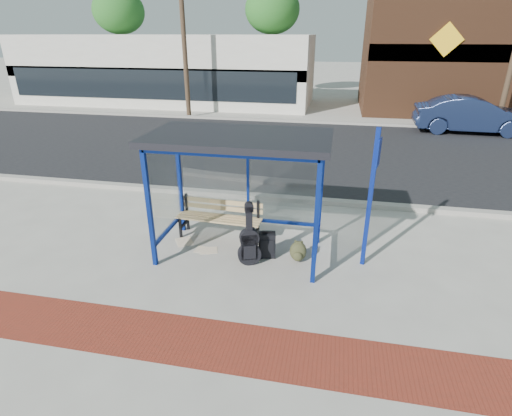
% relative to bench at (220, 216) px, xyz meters
% --- Properties ---
extents(ground, '(120.00, 120.00, 0.00)m').
position_rel_bench_xyz_m(ground, '(0.60, -0.61, -0.49)').
color(ground, '#B2ADA0').
rests_on(ground, ground).
extents(brick_paver_strip, '(60.00, 1.00, 0.01)m').
position_rel_bench_xyz_m(brick_paver_strip, '(0.60, -3.21, -0.48)').
color(brick_paver_strip, maroon).
rests_on(brick_paver_strip, ground).
extents(curb_near, '(60.00, 0.25, 0.12)m').
position_rel_bench_xyz_m(curb_near, '(0.60, 2.29, -0.43)').
color(curb_near, gray).
rests_on(curb_near, ground).
extents(street_asphalt, '(60.00, 10.00, 0.00)m').
position_rel_bench_xyz_m(street_asphalt, '(0.60, 7.39, -0.49)').
color(street_asphalt, black).
rests_on(street_asphalt, ground).
extents(curb_far, '(60.00, 0.25, 0.12)m').
position_rel_bench_xyz_m(curb_far, '(0.60, 12.49, -0.43)').
color(curb_far, gray).
rests_on(curb_far, ground).
extents(far_sidewalk, '(60.00, 4.00, 0.01)m').
position_rel_bench_xyz_m(far_sidewalk, '(0.60, 14.39, -0.49)').
color(far_sidewalk, '#B2ADA0').
rests_on(far_sidewalk, ground).
extents(bus_shelter, '(3.30, 1.80, 2.42)m').
position_rel_bench_xyz_m(bus_shelter, '(0.60, -0.54, 1.58)').
color(bus_shelter, navy).
rests_on(bus_shelter, ground).
extents(storefront_white, '(18.00, 6.04, 4.00)m').
position_rel_bench_xyz_m(storefront_white, '(-8.40, 17.37, 1.51)').
color(storefront_white, silver).
rests_on(storefront_white, ground).
extents(storefront_brown, '(10.00, 7.08, 6.40)m').
position_rel_bench_xyz_m(storefront_brown, '(8.60, 17.88, 2.71)').
color(storefront_brown, '#59331E').
rests_on(storefront_brown, ground).
extents(tree_left, '(3.60, 3.60, 7.03)m').
position_rel_bench_xyz_m(tree_left, '(-13.40, 21.39, 4.96)').
color(tree_left, '#4C3826').
rests_on(tree_left, ground).
extents(tree_mid, '(3.60, 3.60, 7.03)m').
position_rel_bench_xyz_m(tree_mid, '(-2.40, 21.39, 4.96)').
color(tree_mid, '#4C3826').
rests_on(tree_mid, ground).
extents(utility_pole_west, '(1.60, 0.24, 8.00)m').
position_rel_bench_xyz_m(utility_pole_west, '(-5.40, 12.79, 3.62)').
color(utility_pole_west, '#4C3826').
rests_on(utility_pole_west, ground).
extents(bench, '(1.85, 0.54, 0.87)m').
position_rel_bench_xyz_m(bench, '(0.00, 0.00, 0.00)').
color(bench, black).
rests_on(bench, ground).
extents(guitar_bag, '(0.46, 0.27, 1.21)m').
position_rel_bench_xyz_m(guitar_bag, '(0.87, -1.00, -0.05)').
color(guitar_bag, black).
rests_on(guitar_bag, ground).
extents(suitcase, '(0.36, 0.27, 0.57)m').
position_rel_bench_xyz_m(suitcase, '(1.15, -0.67, -0.23)').
color(suitcase, black).
rests_on(suitcase, ground).
extents(backpack, '(0.34, 0.31, 0.39)m').
position_rel_bench_xyz_m(backpack, '(1.76, -0.68, -0.30)').
color(backpack, '#32331C').
rests_on(backpack, ground).
extents(sign_post, '(0.14, 0.33, 2.64)m').
position_rel_bench_xyz_m(sign_post, '(3.01, -0.56, 1.00)').
color(sign_post, navy).
rests_on(sign_post, ground).
extents(newspaper_a, '(0.50, 0.53, 0.01)m').
position_rel_bench_xyz_m(newspaper_a, '(-0.68, -0.41, -0.49)').
color(newspaper_a, white).
rests_on(newspaper_a, ground).
extents(newspaper_b, '(0.43, 0.38, 0.01)m').
position_rel_bench_xyz_m(newspaper_b, '(-0.06, -0.67, -0.49)').
color(newspaper_b, white).
rests_on(newspaper_b, ground).
extents(newspaper_c, '(0.38, 0.31, 0.01)m').
position_rel_bench_xyz_m(newspaper_c, '(-0.16, -0.67, -0.49)').
color(newspaper_c, white).
rests_on(newspaper_c, ground).
extents(parked_car, '(4.81, 1.83, 1.57)m').
position_rel_bench_xyz_m(parked_car, '(8.10, 11.74, 0.29)').
color(parked_car, '#182344').
rests_on(parked_car, ground).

